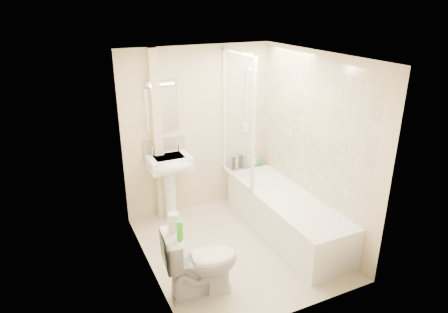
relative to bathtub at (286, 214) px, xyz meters
name	(u,v)px	position (x,y,z in m)	size (l,w,h in m)	color
floor	(237,248)	(-0.75, -0.02, -0.29)	(2.50, 2.50, 0.00)	beige
wall_back	(198,131)	(-0.75, 1.23, 0.91)	(2.20, 0.02, 2.40)	beige
wall_left	(146,178)	(-1.85, -0.02, 0.91)	(0.02, 2.50, 2.40)	beige
wall_right	(315,147)	(0.35, -0.02, 0.91)	(0.02, 2.50, 2.40)	beige
ceiling	(239,56)	(-0.75, -0.02, 2.11)	(2.20, 2.50, 0.02)	white
tile_back	(245,110)	(0.00, 1.21, 1.14)	(0.70, 0.01, 1.75)	beige
tile_right	(314,130)	(0.34, 0.00, 1.14)	(0.01, 2.10, 1.75)	beige
pipe_boxing	(158,138)	(-1.37, 1.17, 0.91)	(0.12, 0.12, 2.40)	beige
splashback	(164,148)	(-1.27, 1.22, 0.74)	(0.60, 0.01, 0.30)	beige
mirror	(162,109)	(-1.27, 1.21, 1.29)	(0.46, 0.01, 0.60)	white
strip_light	(161,82)	(-1.27, 1.19, 1.66)	(0.42, 0.07, 0.07)	silver
bathtub	(286,214)	(0.00, 0.00, 0.00)	(0.70, 2.10, 0.55)	white
shower_screen	(238,119)	(-0.35, 0.77, 1.16)	(0.04, 0.92, 1.80)	white
shower_fixture	(247,103)	(0.00, 1.17, 1.26)	(0.10, 0.16, 0.99)	white
pedestal_sink	(170,170)	(-1.27, 0.99, 0.49)	(0.57, 0.51, 1.10)	white
bottle_black_a	(234,163)	(-0.22, 1.14, 0.35)	(0.05, 0.05, 0.18)	black
bottle_white_a	(236,164)	(-0.19, 1.14, 0.33)	(0.05, 0.05, 0.15)	silver
bottle_black_b	(241,162)	(-0.09, 1.14, 0.36)	(0.07, 0.07, 0.19)	black
bottle_cream	(248,160)	(0.03, 1.14, 0.36)	(0.07, 0.07, 0.19)	beige
bottle_white_b	(255,161)	(0.15, 1.14, 0.32)	(0.05, 0.05, 0.12)	white
bottle_green	(259,161)	(0.21, 1.14, 0.31)	(0.07, 0.07, 0.10)	green
toilet	(201,261)	(-1.47, -0.60, 0.11)	(0.82, 0.52, 0.79)	white
toilet_roll_lower	(174,226)	(-1.72, -0.51, 0.56)	(0.11, 0.11, 0.11)	white
toilet_roll_upper	(174,218)	(-1.72, -0.53, 0.66)	(0.11, 0.11, 0.10)	white
green_bottle	(180,231)	(-1.72, -0.70, 0.60)	(0.06, 0.06, 0.20)	green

